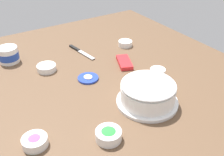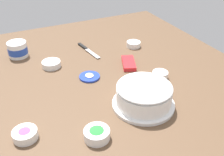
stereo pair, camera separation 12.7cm
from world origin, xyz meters
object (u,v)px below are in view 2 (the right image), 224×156
Objects in this scene: spreading_knife at (87,49)px; sprinkle_bowl_green at (97,134)px; sprinkle_bowl_pink at (133,44)px; frosting_tub at (18,49)px; sprinkle_bowl_blue at (51,64)px; frosting_tub_lid at (89,77)px; sprinkle_bowl_orange at (160,75)px; sprinkle_bowl_rainbow at (25,134)px; candy_box_lower at (129,63)px; frosted_cake at (144,95)px.

spreading_knife is 2.41× the size of sprinkle_bowl_green.
frosting_tub is at bearing -104.89° from sprinkle_bowl_pink.
sprinkle_bowl_pink is at bearing 92.92° from sprinkle_bowl_blue.
spreading_knife is (-0.30, 0.10, -0.00)m from frosting_tub_lid.
sprinkle_bowl_rainbow is at bearing -78.95° from sprinkle_bowl_orange.
sprinkle_bowl_blue is at bearing -90.83° from candy_box_lower.
frosting_tub reaches higher than spreading_knife.
frosting_tub is 0.47× the size of spreading_knife.
sprinkle_bowl_pink is (0.18, 0.67, -0.03)m from frosting_tub.
sprinkle_bowl_rainbow is at bearing -51.66° from frosting_tub_lid.
candy_box_lower reaches higher than spreading_knife.
frosting_tub is at bearing -149.45° from frosted_cake.
sprinkle_bowl_rainbow is 0.27m from sprinkle_bowl_green.
frosting_tub is 0.69m from sprinkle_bowl_pink.
sprinkle_bowl_orange is 0.53× the size of candy_box_lower.
sprinkle_bowl_orange is (0.35, 0.47, 0.00)m from sprinkle_bowl_blue.
spreading_knife is 2.36× the size of sprinkle_bowl_blue.
frosting_tub is at bearing -132.23° from sprinkle_bowl_orange.
frosting_tub is 1.06× the size of frosting_tub_lid.
candy_box_lower is (-0.19, -0.08, -0.01)m from sprinkle_bowl_orange.
frosted_cake reaches higher than frosting_tub_lid.
frosted_cake is 0.50m from sprinkle_bowl_rainbow.
sprinkle_bowl_pink is (-0.22, 0.38, 0.01)m from frosting_tub_lid.
frosted_cake reaches higher than sprinkle_bowl_blue.
sprinkle_bowl_pink reaches higher than candy_box_lower.
sprinkle_bowl_blue is (-0.50, -0.28, -0.04)m from frosted_cake.
frosted_cake is 3.19× the size of sprinkle_bowl_pink.
sprinkle_bowl_pink is at bearing 171.30° from sprinkle_bowl_orange.
candy_box_lower is at bearing 117.72° from sprinkle_bowl_rainbow.
frosting_tub_lid is at bearing 162.46° from sprinkle_bowl_green.
frosting_tub_lid is 1.23× the size of sprinkle_bowl_pink.
frosted_cake is at bearing 2.99° from spreading_knife.
sprinkle_bowl_rainbow reaches higher than candy_box_lower.
spreading_knife is at bearing 161.91° from frosting_tub_lid.
frosting_tub_lid is at bearing -116.06° from sprinkle_bowl_orange.
frosted_cake is 0.59m from sprinkle_bowl_pink.
frosting_tub is at bearing -168.80° from sprinkle_bowl_green.
sprinkle_bowl_orange is 0.20m from candy_box_lower.
spreading_knife is 0.31m from candy_box_lower.
sprinkle_bowl_pink is at bearing 75.11° from frosting_tub.
sprinkle_bowl_orange is (0.16, 0.32, 0.01)m from frosting_tub_lid.
sprinkle_bowl_orange reaches higher than sprinkle_bowl_blue.
spreading_knife is 2.77× the size of sprinkle_bowl_pink.
sprinkle_bowl_orange reaches higher than spreading_knife.
frosting_tub reaches higher than sprinkle_bowl_pink.
frosting_tub reaches higher than frosting_tub_lid.
sprinkle_bowl_rainbow is 0.70m from sprinkle_bowl_orange.
frosting_tub_lid is at bearing 37.35° from sprinkle_bowl_blue.
sprinkle_bowl_blue is at bearing 155.29° from sprinkle_bowl_rainbow.
sprinkle_bowl_rainbow reaches higher than sprinkle_bowl_blue.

